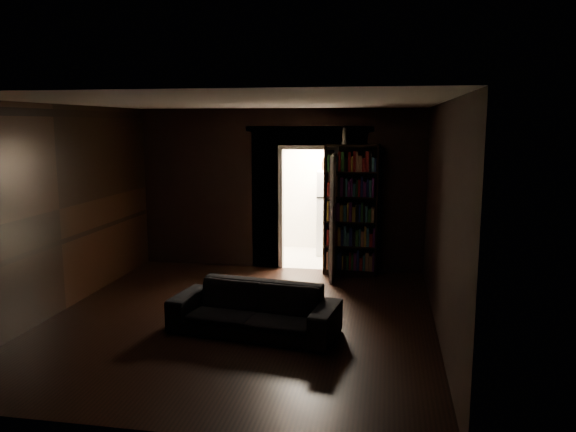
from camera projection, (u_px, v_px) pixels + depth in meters
name	position (u px, v px, depth m)	size (l,w,h in m)	color
ground	(241.00, 320.00, 7.35)	(5.50, 5.50, 0.00)	black
room_walls	(257.00, 184.00, 8.12)	(5.02, 5.61, 2.84)	black
kitchen_alcove	(316.00, 193.00, 10.83)	(2.20, 1.80, 2.60)	beige
sofa	(254.00, 302.00, 6.85)	(2.04, 0.88, 0.78)	black
bookshelf	(351.00, 210.00, 9.48)	(0.90, 0.32, 2.20)	black
refrigerator	(337.00, 212.00, 10.98)	(0.74, 0.68, 1.65)	white
door	(333.00, 216.00, 9.26)	(0.85, 0.05, 2.05)	white
figurine	(344.00, 136.00, 9.27)	(0.09, 0.09, 0.27)	white
bottles	(336.00, 164.00, 10.75)	(0.57, 0.07, 0.23)	black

